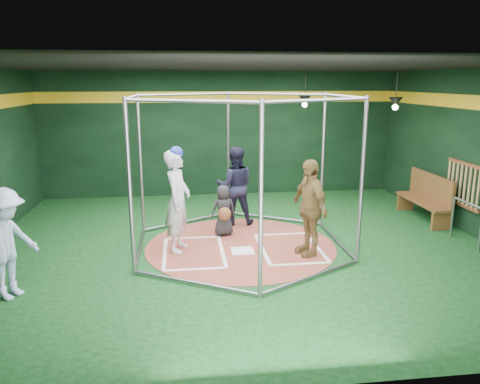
{
  "coord_description": "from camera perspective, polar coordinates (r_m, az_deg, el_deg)",
  "views": [
    {
      "loc": [
        -1.14,
        -8.81,
        3.25
      ],
      "look_at": [
        0.0,
        0.1,
        1.1
      ],
      "focal_mm": 35.0,
      "sensor_mm": 36.0,
      "label": 1
    }
  ],
  "objects": [
    {
      "name": "pendant_lamp_far",
      "position": [
        11.98,
        18.43,
        10.35
      ],
      "size": [
        0.34,
        0.34,
        0.9
      ],
      "color": "black",
      "rests_on": "room_shell"
    },
    {
      "name": "steel_railing",
      "position": [
        10.49,
        25.91,
        -2.65
      ],
      "size": [
        0.05,
        1.02,
        0.88
      ],
      "color": "gray",
      "rests_on": "ground"
    },
    {
      "name": "umpire",
      "position": [
        10.66,
        -0.61,
        0.76
      ],
      "size": [
        0.92,
        0.74,
        1.79
      ],
      "primitive_type": "imported",
      "rotation": [
        0.0,
        0.0,
        3.06
      ],
      "color": "black",
      "rests_on": "clay_disc"
    },
    {
      "name": "catcher_figure",
      "position": [
        9.93,
        -2.03,
        -2.28
      ],
      "size": [
        0.59,
        0.62,
        1.09
      ],
      "color": "black",
      "rests_on": "clay_disc"
    },
    {
      "name": "batter_box_left",
      "position": [
        9.15,
        -5.68,
        -7.3
      ],
      "size": [
        1.17,
        1.77,
        0.01
      ],
      "color": "white",
      "rests_on": "clay_disc"
    },
    {
      "name": "home_plate",
      "position": [
        9.17,
        0.32,
        -7.17
      ],
      "size": [
        0.43,
        0.43,
        0.01
      ],
      "primitive_type": "cube",
      "color": "white",
      "rests_on": "clay_disc"
    },
    {
      "name": "dugout_bench",
      "position": [
        11.97,
        21.78,
        -0.49
      ],
      "size": [
        0.44,
        1.89,
        1.1
      ],
      "color": "brown",
      "rests_on": "ground"
    },
    {
      "name": "visitor_leopard",
      "position": [
        8.86,
        8.44,
        -1.87
      ],
      "size": [
        0.72,
        1.15,
        1.83
      ],
      "primitive_type": "imported",
      "rotation": [
        0.0,
        0.0,
        -1.29
      ],
      "color": "#A58546",
      "rests_on": "clay_disc"
    },
    {
      "name": "pendant_lamp_near",
      "position": [
        12.86,
        7.91,
        11.06
      ],
      "size": [
        0.34,
        0.34,
        0.9
      ],
      "color": "black",
      "rests_on": "room_shell"
    },
    {
      "name": "bat_rack",
      "position": [
        11.24,
        25.54,
        0.85
      ],
      "size": [
        0.07,
        1.25,
        0.98
      ],
      "color": "brown",
      "rests_on": "room_shell"
    },
    {
      "name": "room_shell",
      "position": [
        9.01,
        0.07,
        3.91
      ],
      "size": [
        10.1,
        9.1,
        3.53
      ],
      "color": "#0B3311",
      "rests_on": "ground"
    },
    {
      "name": "batting_cage",
      "position": [
        9.05,
        0.08,
        2.32
      ],
      "size": [
        4.05,
        4.67,
        3.0
      ],
      "color": "gray",
      "rests_on": "ground"
    },
    {
      "name": "clay_disc",
      "position": [
        9.45,
        0.08,
        -6.6
      ],
      "size": [
        3.8,
        3.8,
        0.01
      ],
      "primitive_type": "cylinder",
      "color": "#964636",
      "rests_on": "ground"
    },
    {
      "name": "bystander_blue",
      "position": [
        7.88,
        -26.64,
        -5.68
      ],
      "size": [
        1.1,
        1.28,
        1.72
      ],
      "primitive_type": "imported",
      "rotation": [
        0.0,
        0.0,
        1.06
      ],
      "color": "#B0C1E9",
      "rests_on": "ground"
    },
    {
      "name": "batter_figure",
      "position": [
        9.02,
        -7.6,
        -0.96
      ],
      "size": [
        0.65,
        0.82,
        2.04
      ],
      "color": "silver",
      "rests_on": "clay_disc"
    },
    {
      "name": "batter_box_right",
      "position": [
        9.38,
        6.08,
        -6.77
      ],
      "size": [
        1.17,
        1.77,
        0.01
      ],
      "color": "white",
      "rests_on": "clay_disc"
    }
  ]
}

